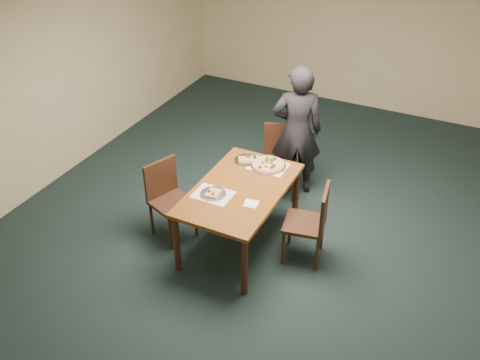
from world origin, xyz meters
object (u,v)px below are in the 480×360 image
at_px(pizza_pan, 268,164).
at_px(slice_plate_far, 246,160).
at_px(chair_far, 280,156).
at_px(slice_plate_near, 213,193).
at_px(dining_table, 240,195).
at_px(chair_right, 312,220).
at_px(diner, 297,131).
at_px(chair_left, 168,195).

distance_m(pizza_pan, slice_plate_far, 0.28).
height_order(chair_far, slice_plate_near, chair_far).
relative_size(dining_table, slice_plate_far, 5.36).
distance_m(chair_far, chair_right, 1.34).
xyz_separation_m(chair_far, diner, (0.16, 0.11, 0.33)).
relative_size(pizza_pan, slice_plate_near, 1.44).
bearing_deg(slice_plate_far, slice_plate_near, -91.11).
relative_size(diner, pizza_pan, 4.21).
bearing_deg(diner, chair_right, 94.61).
bearing_deg(dining_table, chair_far, 90.94).
bearing_deg(pizza_pan, chair_right, -31.28).
relative_size(pizza_pan, slice_plate_far, 1.44).
bearing_deg(chair_left, chair_far, -9.54).
relative_size(chair_left, slice_plate_far, 3.25).
bearing_deg(dining_table, slice_plate_far, 108.99).
distance_m(chair_right, pizza_pan, 0.85).
height_order(diner, slice_plate_far, diner).
bearing_deg(chair_left, chair_right, -58.97).
relative_size(diner, slice_plate_near, 6.07).
xyz_separation_m(chair_far, chair_right, (0.81, -1.07, 0.00)).
bearing_deg(dining_table, chair_left, -167.74).
distance_m(chair_left, slice_plate_far, 0.98).
bearing_deg(slice_plate_far, pizza_pan, 0.12).
xyz_separation_m(diner, slice_plate_far, (-0.32, -0.75, -0.09)).
distance_m(chair_far, slice_plate_near, 1.44).
relative_size(chair_far, slice_plate_far, 3.25).
xyz_separation_m(chair_left, chair_right, (1.60, 0.29, 0.00)).
xyz_separation_m(dining_table, chair_far, (-0.02, 1.18, -0.14)).
relative_size(slice_plate_near, slice_plate_far, 1.00).
height_order(chair_far, chair_left, same).
bearing_deg(chair_right, chair_left, -90.64).
bearing_deg(pizza_pan, slice_plate_far, -179.88).
distance_m(chair_right, diner, 1.38).
bearing_deg(dining_table, diner, 83.77).
bearing_deg(chair_left, slice_plate_far, -20.77).
height_order(chair_left, pizza_pan, chair_left).
relative_size(dining_table, slice_plate_near, 5.36).
distance_m(chair_right, slice_plate_far, 1.09).
distance_m(diner, slice_plate_near, 1.56).
bearing_deg(diner, pizza_pan, 62.13).
height_order(chair_far, diner, diner).
bearing_deg(slice_plate_near, chair_far, 82.78).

